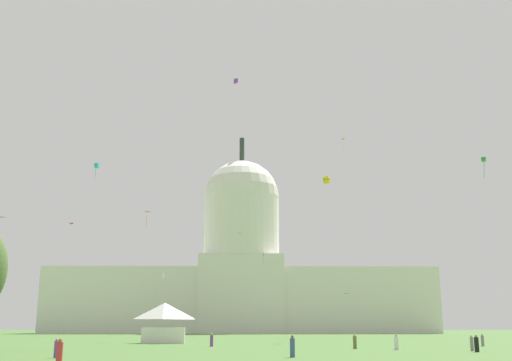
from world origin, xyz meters
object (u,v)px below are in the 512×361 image
object	(u,v)px
person_white_front_center	(396,343)
kite_gold_high	(345,141)
person_black_front_left	(477,344)
kite_turquoise_low	(346,294)
kite_lime_mid	(240,233)
kite_cyan_mid	(97,166)
person_purple_edge_west	(212,340)
person_grey_back_center	(483,341)
person_grey_back_left	(472,343)
person_olive_edge_east	(355,342)
kite_green_mid	(484,160)
kite_orange_mid	(147,214)
kite_violet_high	(236,81)
person_denim_near_tree_west	(292,347)
kite_red_low	(68,225)
kite_black_mid	(263,256)
person_red_mid_center	(59,353)
kite_yellow_mid	(327,180)
person_purple_lawn_far_left	(56,349)
event_tent	(164,322)
kite_white_low	(163,276)
capitol_building	(241,274)

from	to	relation	value
person_white_front_center	kite_gold_high	xyz separation A→B (m)	(12.32, 97.68, 53.14)
person_black_front_left	kite_turquoise_low	xyz separation A→B (m)	(2.82, 91.69, 9.41)
kite_lime_mid	kite_cyan_mid	world-z (taller)	kite_cyan_mid
person_white_front_center	kite_turquoise_low	xyz separation A→B (m)	(9.28, 85.84, 9.44)
person_white_front_center	person_purple_edge_west	size ratio (longest dim) A/B	0.99
person_grey_back_center	kite_lime_mid	size ratio (longest dim) A/B	1.24
person_grey_back_left	kite_turquoise_low	world-z (taller)	kite_turquoise_low
person_olive_edge_east	kite_green_mid	xyz separation A→B (m)	(26.42, 24.02, 27.99)
kite_orange_mid	kite_violet_high	distance (m)	34.98
person_denim_near_tree_west	kite_orange_mid	distance (m)	80.38
kite_green_mid	kite_gold_high	distance (m)	75.68
person_black_front_left	kite_red_low	size ratio (longest dim) A/B	1.23
kite_black_mid	kite_violet_high	size ratio (longest dim) A/B	3.98
person_denim_near_tree_west	person_purple_edge_west	xyz separation A→B (m)	(-7.92, 26.98, -0.07)
kite_red_low	person_olive_edge_east	bearing A→B (deg)	55.05
person_red_mid_center	kite_red_low	size ratio (longest dim) A/B	1.27
kite_lime_mid	kite_turquoise_low	world-z (taller)	kite_lime_mid
kite_yellow_mid	person_purple_edge_west	bearing A→B (deg)	171.01
person_denim_near_tree_west	person_grey_back_left	distance (m)	23.38
person_purple_lawn_far_left	kite_orange_mid	bearing A→B (deg)	116.83
kite_red_low	kite_gold_high	distance (m)	108.41
person_grey_back_left	kite_orange_mid	distance (m)	77.91
event_tent	kite_gold_high	world-z (taller)	kite_gold_high
kite_black_mid	kite_white_low	xyz separation A→B (m)	(-24.67, -58.45, -11.08)
capitol_building	person_grey_back_left	xyz separation A→B (m)	(24.21, -155.64, -20.10)
person_grey_back_center	kite_red_low	world-z (taller)	kite_red_low
person_grey_back_center	kite_yellow_mid	bearing A→B (deg)	100.07
person_grey_back_center	person_red_mid_center	world-z (taller)	person_red_mid_center
person_grey_back_center	kite_white_low	distance (m)	78.58
person_black_front_left	event_tent	bearing A→B (deg)	145.90
person_purple_lawn_far_left	kite_white_low	xyz separation A→B (m)	(-3.24, 88.62, 12.94)
person_grey_back_center	kite_white_low	bearing A→B (deg)	106.82
person_black_front_left	kite_red_low	distance (m)	50.32
kite_gold_high	person_purple_edge_west	bearing A→B (deg)	144.11
kite_green_mid	kite_violet_high	distance (m)	57.19
person_black_front_left	person_white_front_center	distance (m)	8.72
person_black_front_left	kite_turquoise_low	bearing A→B (deg)	97.07
person_black_front_left	kite_green_mid	distance (m)	46.04
kite_white_low	kite_violet_high	bearing A→B (deg)	28.06
person_purple_edge_west	kite_white_low	xyz separation A→B (m)	(-14.26, 61.14, 12.91)
person_olive_edge_east	kite_cyan_mid	xyz separation A→B (m)	(-38.86, 35.27, 29.65)
person_grey_back_left	kite_violet_high	distance (m)	84.98
event_tent	person_black_front_left	size ratio (longest dim) A/B	4.15
kite_black_mid	person_red_mid_center	bearing A→B (deg)	-136.17
person_grey_back_center	person_black_front_left	bearing A→B (deg)	-134.82
capitol_building	kite_turquoise_low	xyz separation A→B (m)	(26.46, -66.77, -10.69)
kite_cyan_mid	person_purple_edge_west	bearing A→B (deg)	140.90
person_olive_edge_east	kite_red_low	bearing A→B (deg)	-120.19
person_olive_edge_east	person_red_mid_center	distance (m)	37.92
kite_orange_mid	kite_red_low	world-z (taller)	kite_orange_mid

